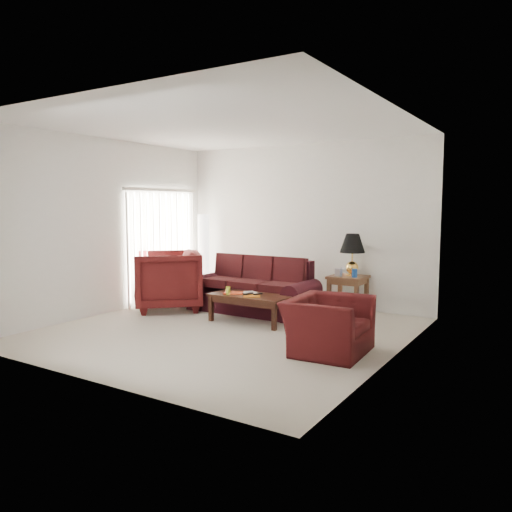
{
  "coord_description": "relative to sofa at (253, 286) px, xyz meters",
  "views": [
    {
      "loc": [
        4.23,
        -5.94,
        1.87
      ],
      "look_at": [
        0.0,
        0.85,
        1.05
      ],
      "focal_mm": 35.0,
      "sensor_mm": 36.0,
      "label": 1
    }
  ],
  "objects": [
    {
      "name": "floor",
      "position": [
        0.36,
        -1.33,
        -0.46
      ],
      "size": [
        5.0,
        5.0,
        0.0
      ],
      "primitive_type": "plane",
      "color": "beige",
      "rests_on": "ground"
    },
    {
      "name": "blinds",
      "position": [
        -2.06,
        -0.03,
        0.62
      ],
      "size": [
        0.1,
        2.0,
        2.16
      ],
      "primitive_type": "cube",
      "color": "silver",
      "rests_on": "ground"
    },
    {
      "name": "sofa",
      "position": [
        0.0,
        0.0,
        0.0
      ],
      "size": [
        2.29,
        1.09,
        0.92
      ],
      "primitive_type": null,
      "rotation": [
        0.0,
        0.0,
        -0.05
      ],
      "color": "black",
      "rests_on": "ground"
    },
    {
      "name": "throw_pillow",
      "position": [
        -0.44,
        0.71,
        0.25
      ],
      "size": [
        0.43,
        0.28,
        0.42
      ],
      "primitive_type": "cube",
      "rotation": [
        -0.21,
        0.0,
        0.22
      ],
      "color": "black",
      "rests_on": "sofa"
    },
    {
      "name": "end_table",
      "position": [
        1.45,
        0.79,
        -0.13
      ],
      "size": [
        0.61,
        0.61,
        0.66
      ],
      "primitive_type": null,
      "rotation": [
        0.0,
        0.0,
        -0.02
      ],
      "color": "#592A1E",
      "rests_on": "ground"
    },
    {
      "name": "table_lamp",
      "position": [
        1.49,
        0.85,
        0.56
      ],
      "size": [
        0.54,
        0.54,
        0.72
      ],
      "primitive_type": null,
      "rotation": [
        0.0,
        0.0,
        0.29
      ],
      "color": "gold",
      "rests_on": "end_table"
    },
    {
      "name": "clock",
      "position": [
        1.33,
        0.64,
        0.26
      ],
      "size": [
        0.14,
        0.1,
        0.13
      ],
      "primitive_type": "cube",
      "rotation": [
        0.0,
        0.0,
        -0.4
      ],
      "color": "silver",
      "rests_on": "end_table"
    },
    {
      "name": "blue_canister",
      "position": [
        1.61,
        0.67,
        0.27
      ],
      "size": [
        0.12,
        0.12,
        0.14
      ],
      "primitive_type": "cylinder",
      "rotation": [
        0.0,
        0.0,
        -0.42
      ],
      "color": "#164193",
      "rests_on": "end_table"
    },
    {
      "name": "picture_frame",
      "position": [
        1.31,
        1.03,
        0.29
      ],
      "size": [
        0.16,
        0.19,
        0.06
      ],
      "primitive_type": "cube",
      "rotation": [
        1.36,
        0.0,
        0.1
      ],
      "color": "silver",
      "rests_on": "end_table"
    },
    {
      "name": "floor_lamp",
      "position": [
        -1.69,
        0.79,
        0.39
      ],
      "size": [
        0.36,
        0.36,
        1.7
      ],
      "primitive_type": null,
      "rotation": [
        0.0,
        0.0,
        0.38
      ],
      "color": "silver",
      "rests_on": "ground"
    },
    {
      "name": "armchair_left",
      "position": [
        -1.43,
        -0.6,
        0.07
      ],
      "size": [
        1.62,
        1.62,
        1.06
      ],
      "primitive_type": "imported",
      "rotation": [
        0.0,
        0.0,
        -0.81
      ],
      "color": "#471010",
      "rests_on": "ground"
    },
    {
      "name": "armchair_right",
      "position": [
        2.09,
        -1.52,
        -0.11
      ],
      "size": [
        0.99,
        1.12,
        0.7
      ],
      "primitive_type": "imported",
      "rotation": [
        0.0,
        0.0,
        1.62
      ],
      "color": "#3C0D0F",
      "rests_on": "ground"
    },
    {
      "name": "coffee_table",
      "position": [
        0.37,
        -0.66,
        -0.23
      ],
      "size": [
        1.43,
        1.11,
        0.45
      ],
      "primitive_type": null,
      "rotation": [
        0.0,
        0.0,
        -0.42
      ],
      "color": "black",
      "rests_on": "ground"
    },
    {
      "name": "magazine_red",
      "position": [
        0.09,
        -0.72,
        -0.0
      ],
      "size": [
        0.37,
        0.34,
        0.02
      ],
      "primitive_type": "cube",
      "rotation": [
        0.0,
        0.0,
        0.46
      ],
      "color": "red",
      "rests_on": "coffee_table"
    },
    {
      "name": "magazine_white",
      "position": [
        0.31,
        -0.57,
        -0.0
      ],
      "size": [
        0.35,
        0.33,
        0.02
      ],
      "primitive_type": "cube",
      "rotation": [
        0.0,
        0.0,
        -0.62
      ],
      "color": "beige",
      "rests_on": "coffee_table"
    },
    {
      "name": "magazine_orange",
      "position": [
        0.48,
        -0.79,
        -0.0
      ],
      "size": [
        0.32,
        0.3,
        0.01
      ],
      "primitive_type": "cube",
      "rotation": [
        0.0,
        0.0,
        0.53
      ],
      "color": "orange",
      "rests_on": "coffee_table"
    },
    {
      "name": "remote_a",
      "position": [
        0.39,
        -0.75,
        0.02
      ],
      "size": [
        0.08,
        0.19,
        0.02
      ],
      "primitive_type": "cube",
      "rotation": [
        0.0,
        0.0,
        -0.15
      ],
      "color": "black",
      "rests_on": "coffee_table"
    },
    {
      "name": "remote_b",
      "position": [
        0.53,
        -0.68,
        0.02
      ],
      "size": [
        0.1,
        0.16,
        0.02
      ],
      "primitive_type": "cube",
      "rotation": [
        0.0,
        0.0,
        -0.36
      ],
      "color": "black",
      "rests_on": "coffee_table"
    },
    {
      "name": "yellow_glass",
      "position": [
        0.06,
        -0.83,
        0.05
      ],
      "size": [
        0.09,
        0.09,
        0.12
      ],
      "primitive_type": "cylinder",
      "rotation": [
        0.0,
        0.0,
        0.29
      ],
      "color": "yellow",
      "rests_on": "coffee_table"
    }
  ]
}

